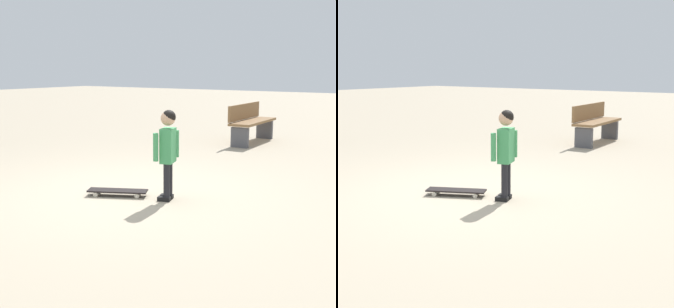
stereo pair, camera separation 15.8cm
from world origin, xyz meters
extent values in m
plane|color=tan|center=(0.00, 0.00, 0.00)|extent=(50.00, 50.00, 0.00)
cylinder|color=black|center=(-0.01, 0.58, 0.24)|extent=(0.08, 0.08, 0.42)
cube|color=black|center=(0.00, 0.55, 0.03)|extent=(0.12, 0.17, 0.05)
cylinder|color=black|center=(-0.12, 0.55, 0.24)|extent=(0.08, 0.08, 0.42)
cube|color=black|center=(-0.11, 0.52, 0.03)|extent=(0.12, 0.17, 0.05)
cube|color=#3F9959|center=(-0.06, 0.56, 0.65)|extent=(0.27, 0.21, 0.40)
cylinder|color=#3F9959|center=(0.11, 0.52, 0.65)|extent=(0.06, 0.06, 0.32)
cylinder|color=#3F9959|center=(-0.23, 0.57, 0.65)|extent=(0.06, 0.06, 0.32)
sphere|color=tan|center=(-0.06, 0.56, 0.96)|extent=(0.17, 0.17, 0.17)
sphere|color=black|center=(-0.07, 0.57, 0.98)|extent=(0.16, 0.16, 0.16)
cube|color=black|center=(0.14, -0.04, 0.07)|extent=(0.50, 0.73, 0.02)
cube|color=#B7B7BC|center=(0.25, -0.27, 0.05)|extent=(0.11, 0.08, 0.02)
cube|color=#B7B7BC|center=(0.02, 0.19, 0.05)|extent=(0.11, 0.08, 0.02)
cylinder|color=beige|center=(0.32, -0.23, 0.03)|extent=(0.05, 0.06, 0.06)
cylinder|color=beige|center=(0.18, -0.30, 0.03)|extent=(0.05, 0.06, 0.06)
cylinder|color=beige|center=(0.09, 0.22, 0.03)|extent=(0.05, 0.06, 0.06)
cylinder|color=beige|center=(-0.05, 0.15, 0.03)|extent=(0.05, 0.06, 0.06)
cube|color=brown|center=(-4.58, -0.39, 0.44)|extent=(1.62, 0.53, 0.05)
cube|color=brown|center=(-4.57, -0.59, 0.64)|extent=(1.60, 0.13, 0.32)
cube|color=#4C4C51|center=(-3.88, -0.35, 0.20)|extent=(0.10, 0.36, 0.39)
cube|color=#4C4C51|center=(-5.28, -0.43, 0.20)|extent=(0.10, 0.36, 0.39)
camera|label=1|loc=(4.32, 3.56, 1.53)|focal=49.98mm
camera|label=2|loc=(4.23, 3.68, 1.53)|focal=49.98mm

